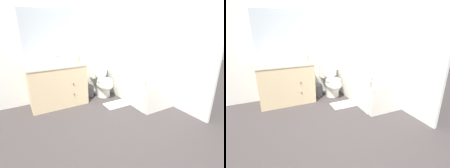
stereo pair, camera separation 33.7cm
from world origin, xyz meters
The scene contains 14 objects.
ground_plane centered at (0.00, 0.00, 0.00)m, with size 14.00×14.00×0.00m, color #383333.
wall_back centered at (-0.01, 1.85, 1.25)m, with size 8.00×0.06×2.50m.
wall_right centered at (1.31, 0.91, 1.25)m, with size 0.05×2.83×2.50m.
vanity_cabinet centered at (-0.72, 1.54, 0.43)m, with size 1.12×0.60×0.85m.
sink_faucet centered at (-0.72, 1.74, 0.89)m, with size 0.14×0.12×0.12m.
toilet centered at (0.29, 1.49, 0.36)m, with size 0.36×0.66×0.85m.
bathtub centered at (0.92, 1.03, 0.27)m, with size 0.70×1.59×0.53m.
shower_curtain centered at (0.55, 0.53, 0.96)m, with size 0.01×0.41×1.91m.
wastebasket centered at (-0.03, 1.58, 0.13)m, with size 0.23×0.23×0.27m.
tissue_box centered at (-0.56, 1.71, 0.90)m, with size 0.14×0.14×0.11m.
soap_dispenser centered at (-0.23, 1.56, 0.92)m, with size 0.05×0.05×0.15m.
hand_towel_folded centered at (-1.11, 1.38, 0.88)m, with size 0.27×0.17×0.05m.
bath_towel_folded centered at (0.76, 0.48, 0.58)m, with size 0.29×0.26×0.10m.
bath_mat centered at (0.34, 0.90, 0.01)m, with size 0.55×0.31×0.02m.
Camera 2 is at (-1.13, -2.09, 1.63)m, focal length 28.00 mm.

